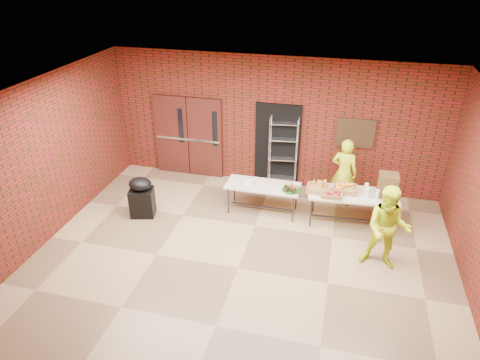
% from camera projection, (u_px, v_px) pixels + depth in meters
% --- Properties ---
extents(room, '(8.08, 7.08, 3.28)m').
position_uv_depth(room, '(238.00, 195.00, 7.25)').
color(room, brown).
rests_on(room, ground).
extents(double_doors, '(1.78, 0.12, 2.10)m').
position_uv_depth(double_doors, '(189.00, 137.00, 10.92)').
color(double_doors, '#461714').
rests_on(double_doors, room).
extents(dark_doorway, '(1.10, 0.06, 2.10)m').
position_uv_depth(dark_doorway, '(277.00, 145.00, 10.45)').
color(dark_doorway, black).
rests_on(dark_doorway, room).
extents(bronze_plaque, '(0.85, 0.04, 0.70)m').
position_uv_depth(bronze_plaque, '(355.00, 133.00, 9.81)').
color(bronze_plaque, '#3A2717').
rests_on(bronze_plaque, room).
extents(wire_rack, '(0.70, 0.31, 1.84)m').
position_uv_depth(wire_rack, '(283.00, 153.00, 10.35)').
color(wire_rack, silver).
rests_on(wire_rack, room).
extents(table_left, '(1.64, 0.69, 0.67)m').
position_uv_depth(table_left, '(263.00, 187.00, 9.49)').
color(table_left, beige).
rests_on(table_left, room).
extents(table_right, '(1.89, 0.90, 0.76)m').
position_uv_depth(table_right, '(353.00, 196.00, 8.99)').
color(table_right, beige).
rests_on(table_right, room).
extents(basket_bananas, '(0.47, 0.37, 0.15)m').
position_uv_depth(basket_bananas, '(318.00, 188.00, 9.02)').
color(basket_bananas, '#AE7D46').
rests_on(basket_bananas, table_right).
extents(basket_oranges, '(0.50, 0.39, 0.16)m').
position_uv_depth(basket_oranges, '(345.00, 189.00, 9.00)').
color(basket_oranges, '#AE7D46').
rests_on(basket_oranges, table_right).
extents(basket_apples, '(0.43, 0.33, 0.13)m').
position_uv_depth(basket_apples, '(332.00, 194.00, 8.83)').
color(basket_apples, '#AE7D46').
rests_on(basket_apples, table_right).
extents(muffin_tray, '(0.42, 0.42, 0.10)m').
position_uv_depth(muffin_tray, '(292.00, 188.00, 9.24)').
color(muffin_tray, '#164A13').
rests_on(muffin_tray, table_left).
extents(napkin_box, '(0.18, 0.12, 0.06)m').
position_uv_depth(napkin_box, '(249.00, 181.00, 9.55)').
color(napkin_box, white).
rests_on(napkin_box, table_left).
extents(coffee_dispenser, '(0.38, 0.34, 0.50)m').
position_uv_depth(coffee_dispenser, '(388.00, 185.00, 8.77)').
color(coffee_dispenser, brown).
rests_on(coffee_dispenser, table_right).
extents(cup_stack_front, '(0.08, 0.08, 0.24)m').
position_uv_depth(cup_stack_front, '(367.00, 193.00, 8.75)').
color(cup_stack_front, white).
rests_on(cup_stack_front, table_right).
extents(cup_stack_mid, '(0.08, 0.08, 0.23)m').
position_uv_depth(cup_stack_mid, '(377.00, 195.00, 8.68)').
color(cup_stack_mid, white).
rests_on(cup_stack_mid, table_right).
extents(cup_stack_back, '(0.09, 0.09, 0.26)m').
position_uv_depth(cup_stack_back, '(366.00, 189.00, 8.87)').
color(cup_stack_back, white).
rests_on(cup_stack_back, table_right).
extents(covered_grill, '(0.60, 0.54, 0.93)m').
position_uv_depth(covered_grill, '(142.00, 197.00, 9.42)').
color(covered_grill, black).
rests_on(covered_grill, room).
extents(volunteer_woman, '(0.67, 0.51, 1.62)m').
position_uv_depth(volunteer_woman, '(344.00, 172.00, 9.69)').
color(volunteer_woman, '#D5EC1A').
rests_on(volunteer_woman, room).
extents(volunteer_man, '(0.88, 0.72, 1.67)m').
position_uv_depth(volunteer_man, '(388.00, 229.00, 7.70)').
color(volunteer_man, '#D5EC1A').
rests_on(volunteer_man, room).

